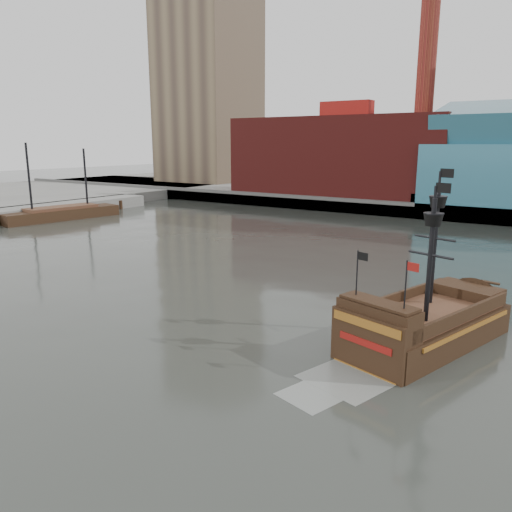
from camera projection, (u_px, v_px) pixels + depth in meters
The scene contains 6 objects.
ground at pixel (186, 358), 29.03m from camera, with size 400.00×400.00×0.00m, color #242722.
promenade_far at pixel (480, 198), 103.62m from camera, with size 220.00×60.00×2.00m, color slate.
seawall at pixel (446, 213), 79.56m from camera, with size 220.00×1.00×2.60m, color #4C4C49.
pier at pixel (45, 211), 84.42m from camera, with size 6.00×40.00×2.00m, color slate.
pirate_ship at pixel (424, 329), 30.70m from camera, with size 8.71×16.00×11.48m.
docked_vessel at pixel (62, 214), 81.30m from camera, with size 7.02×19.29×12.83m.
Camera 1 is at (18.28, -20.27, 12.20)m, focal length 35.00 mm.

